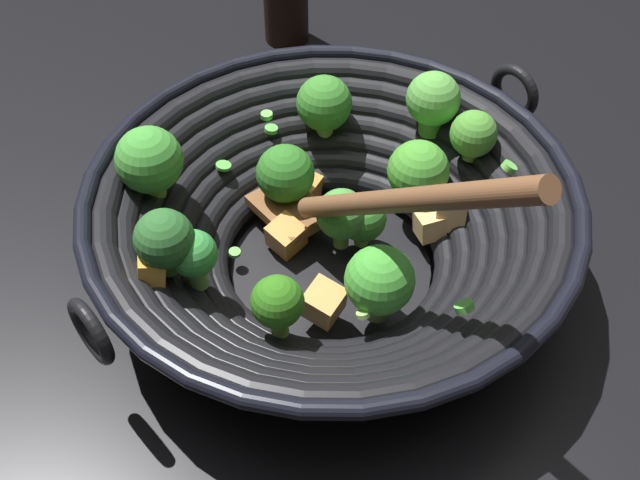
# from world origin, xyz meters

# --- Properties ---
(ground_plane) EXTENTS (4.00, 4.00, 0.00)m
(ground_plane) POSITION_xyz_m (0.00, 0.00, 0.00)
(ground_plane) COLOR black
(wok) EXTENTS (0.45, 0.42, 0.25)m
(wok) POSITION_xyz_m (-0.00, -0.00, 0.07)
(wok) COLOR black
(wok) RESTS_ON ground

